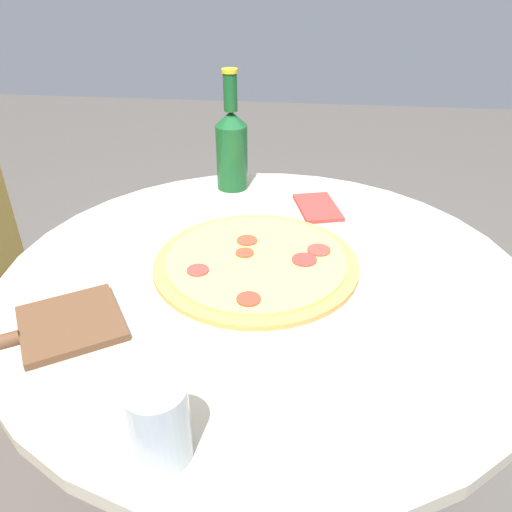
% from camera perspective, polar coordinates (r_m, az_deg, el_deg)
% --- Properties ---
extents(table, '(0.91, 0.91, 0.73)m').
position_cam_1_polar(table, '(0.99, 0.95, -11.49)').
color(table, '#B2A893').
rests_on(table, ground_plane).
extents(pizza, '(0.36, 0.36, 0.02)m').
position_cam_1_polar(pizza, '(0.88, 0.02, -0.69)').
color(pizza, '#C68E47').
rests_on(pizza, table).
extents(beer_bottle, '(0.07, 0.07, 0.27)m').
position_cam_1_polar(beer_bottle, '(1.16, -2.80, 12.47)').
color(beer_bottle, '#144C23').
rests_on(beer_bottle, table).
extents(pizza_paddle, '(0.22, 0.27, 0.02)m').
position_cam_1_polar(pizza_paddle, '(0.79, -22.43, -7.69)').
color(pizza_paddle, brown).
rests_on(pizza_paddle, table).
extents(drinking_glass, '(0.07, 0.07, 0.10)m').
position_cam_1_polar(drinking_glass, '(0.57, -11.03, -18.17)').
color(drinking_glass, '#ADBCC6').
rests_on(drinking_glass, table).
extents(napkin, '(0.15, 0.11, 0.01)m').
position_cam_1_polar(napkin, '(1.09, 7.05, 5.55)').
color(napkin, red).
rests_on(napkin, table).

